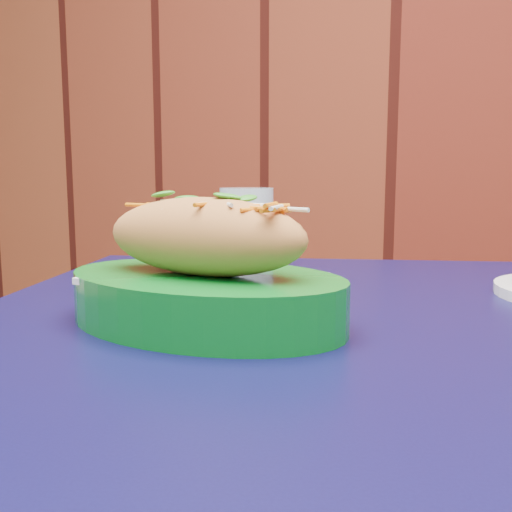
% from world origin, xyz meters
% --- Properties ---
extents(cafe_table, '(1.01, 1.01, 0.75)m').
position_xyz_m(cafe_table, '(0.20, 1.84, 0.66)').
color(cafe_table, black).
rests_on(cafe_table, ground).
extents(banh_mi_basket, '(0.29, 0.20, 0.13)m').
position_xyz_m(banh_mi_basket, '(0.07, 1.76, 0.80)').
color(banh_mi_basket, '#08681B').
rests_on(banh_mi_basket, cafe_table).
extents(water_glass, '(0.07, 0.07, 0.12)m').
position_xyz_m(water_glass, '(-0.01, 2.02, 0.81)').
color(water_glass, silver).
rests_on(water_glass, cafe_table).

